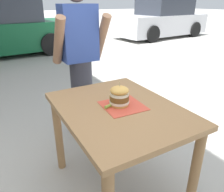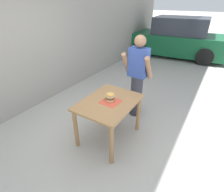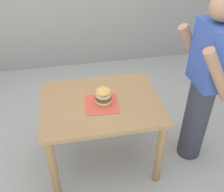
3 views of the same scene
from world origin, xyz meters
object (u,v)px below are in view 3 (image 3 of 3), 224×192
at_px(pickle_spear, 103,96).
at_px(diner_across_table, 204,85).
at_px(patio_table, 101,113).
at_px(sandwich, 103,96).

relative_size(pickle_spear, diner_across_table, 0.05).
xyz_separation_m(patio_table, diner_across_table, (0.08, 0.93, 0.25)).
distance_m(sandwich, pickle_spear, 0.10).
bearing_deg(diner_across_table, sandwich, -93.97).
height_order(patio_table, sandwich, sandwich).
height_order(patio_table, diner_across_table, diner_across_table).
xyz_separation_m(patio_table, pickle_spear, (-0.06, 0.03, 0.15)).
xyz_separation_m(sandwich, pickle_spear, (-0.08, 0.00, -0.06)).
xyz_separation_m(patio_table, sandwich, (0.02, 0.02, 0.21)).
bearing_deg(diner_across_table, pickle_spear, -98.83).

